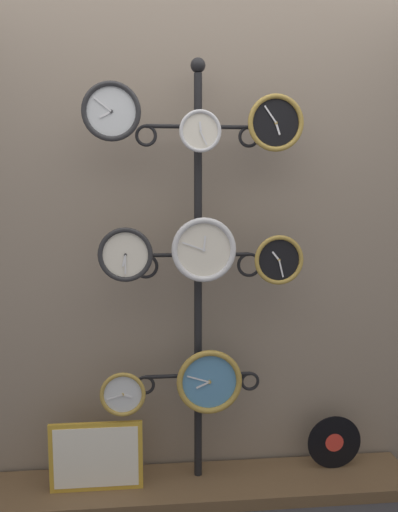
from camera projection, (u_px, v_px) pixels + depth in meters
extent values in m
cube|color=gray|center=(195.00, 214.00, 2.58)|extent=(4.40, 0.04, 2.80)
cube|color=brown|center=(199.00, 486.00, 2.53)|extent=(2.20, 0.36, 0.06)
cylinder|color=black|center=(198.00, 483.00, 2.59)|extent=(0.43, 0.43, 0.02)
cylinder|color=black|center=(198.00, 288.00, 2.46)|extent=(0.04, 0.04, 2.05)
sphere|color=black|center=(198.00, 65.00, 2.33)|extent=(0.07, 0.07, 0.07)
cylinder|color=black|center=(172.00, 126.00, 2.36)|extent=(0.25, 0.02, 0.02)
torus|color=black|center=(146.00, 136.00, 2.35)|extent=(0.10, 0.02, 0.10)
cylinder|color=black|center=(224.00, 127.00, 2.38)|extent=(0.25, 0.02, 0.02)
torus|color=black|center=(249.00, 137.00, 2.40)|extent=(0.10, 0.02, 0.10)
cylinder|color=black|center=(172.00, 255.00, 2.43)|extent=(0.26, 0.02, 0.02)
torus|color=black|center=(146.00, 266.00, 2.42)|extent=(0.12, 0.02, 0.12)
cylinder|color=black|center=(224.00, 254.00, 2.45)|extent=(0.26, 0.02, 0.02)
torus|color=black|center=(249.00, 265.00, 2.47)|extent=(0.12, 0.02, 0.12)
cylinder|color=black|center=(172.00, 376.00, 2.50)|extent=(0.27, 0.02, 0.02)
torus|color=black|center=(145.00, 385.00, 2.50)|extent=(0.10, 0.02, 0.10)
cylinder|color=black|center=(224.00, 374.00, 2.53)|extent=(0.27, 0.02, 0.02)
torus|color=black|center=(250.00, 381.00, 2.55)|extent=(0.10, 0.02, 0.10)
cylinder|color=silver|center=(111.00, 112.00, 2.23)|extent=(0.24, 0.02, 0.24)
torus|color=#262628|center=(111.00, 111.00, 2.22)|extent=(0.27, 0.02, 0.27)
cylinder|color=#262628|center=(111.00, 111.00, 2.22)|extent=(0.01, 0.01, 0.01)
cube|color=silver|center=(105.00, 114.00, 2.21)|extent=(0.06, 0.00, 0.04)
cube|color=silver|center=(103.00, 104.00, 2.21)|extent=(0.08, 0.00, 0.06)
cylinder|color=silver|center=(200.00, 131.00, 2.27)|extent=(0.18, 0.02, 0.18)
torus|color=silver|center=(200.00, 131.00, 2.26)|extent=(0.19, 0.02, 0.19)
cylinder|color=silver|center=(200.00, 131.00, 2.26)|extent=(0.01, 0.01, 0.01)
cube|color=silver|center=(200.00, 126.00, 2.25)|extent=(0.01, 0.00, 0.04)
cube|color=silver|center=(204.00, 138.00, 2.26)|extent=(0.04, 0.00, 0.06)
cylinder|color=black|center=(275.00, 123.00, 2.32)|extent=(0.24, 0.02, 0.24)
torus|color=#A58438|center=(276.00, 123.00, 2.31)|extent=(0.27, 0.02, 0.27)
cylinder|color=#A58438|center=(276.00, 123.00, 2.31)|extent=(0.01, 0.01, 0.01)
cube|color=silver|center=(278.00, 129.00, 2.31)|extent=(0.03, 0.00, 0.06)
cube|color=silver|center=(270.00, 114.00, 2.30)|extent=(0.06, 0.00, 0.08)
cylinder|color=silver|center=(126.00, 254.00, 2.32)|extent=(0.23, 0.02, 0.23)
torus|color=#262628|center=(125.00, 255.00, 2.30)|extent=(0.26, 0.02, 0.26)
cylinder|color=#262628|center=(125.00, 255.00, 2.30)|extent=(0.01, 0.01, 0.01)
cube|color=silver|center=(124.00, 261.00, 2.31)|extent=(0.02, 0.00, 0.06)
cube|color=silver|center=(125.00, 265.00, 2.31)|extent=(0.01, 0.00, 0.09)
cylinder|color=silver|center=(204.00, 250.00, 2.36)|extent=(0.28, 0.02, 0.28)
torus|color=silver|center=(204.00, 250.00, 2.34)|extent=(0.31, 0.03, 0.31)
cylinder|color=silver|center=(204.00, 250.00, 2.34)|extent=(0.02, 0.01, 0.02)
cube|color=silver|center=(205.00, 243.00, 2.34)|extent=(0.02, 0.00, 0.07)
cube|color=silver|center=(193.00, 246.00, 2.33)|extent=(0.10, 0.00, 0.04)
cylinder|color=black|center=(278.00, 260.00, 2.41)|extent=(0.22, 0.02, 0.22)
torus|color=#A58438|center=(279.00, 260.00, 2.39)|extent=(0.24, 0.02, 0.24)
cylinder|color=#A58438|center=(279.00, 260.00, 2.39)|extent=(0.01, 0.01, 0.01)
cube|color=silver|center=(276.00, 256.00, 2.39)|extent=(0.04, 0.00, 0.05)
cube|color=silver|center=(281.00, 269.00, 2.40)|extent=(0.03, 0.00, 0.08)
cylinder|color=silver|center=(123.00, 393.00, 2.40)|extent=(0.20, 0.02, 0.20)
torus|color=#A58438|center=(123.00, 395.00, 2.38)|extent=(0.22, 0.02, 0.22)
cylinder|color=#A58438|center=(123.00, 395.00, 2.38)|extent=(0.01, 0.01, 0.01)
cube|color=silver|center=(128.00, 396.00, 2.38)|extent=(0.05, 0.00, 0.02)
cube|color=silver|center=(115.00, 397.00, 2.38)|extent=(0.08, 0.00, 0.03)
cylinder|color=#4C84B2|center=(209.00, 381.00, 2.45)|extent=(0.29, 0.02, 0.29)
torus|color=#A58438|center=(210.00, 382.00, 2.43)|extent=(0.32, 0.03, 0.32)
cylinder|color=#A58438|center=(209.00, 382.00, 2.43)|extent=(0.02, 0.01, 0.02)
cube|color=silver|center=(203.00, 385.00, 2.43)|extent=(0.07, 0.00, 0.04)
cube|color=silver|center=(198.00, 379.00, 2.42)|extent=(0.11, 0.00, 0.04)
cylinder|color=black|center=(334.00, 442.00, 2.62)|extent=(0.29, 0.01, 0.29)
cylinder|color=red|center=(335.00, 443.00, 2.62)|extent=(0.10, 0.00, 0.10)
cube|color=gold|center=(96.00, 457.00, 2.42)|extent=(0.45, 0.02, 0.35)
cube|color=white|center=(96.00, 458.00, 2.41)|extent=(0.41, 0.00, 0.30)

